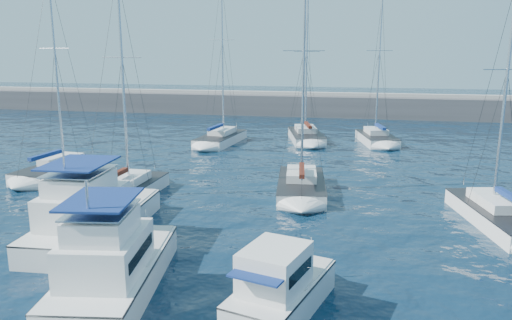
% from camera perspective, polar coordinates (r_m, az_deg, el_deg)
% --- Properties ---
extents(ground, '(220.00, 220.00, 0.00)m').
position_cam_1_polar(ground, '(26.10, -5.34, -9.39)').
color(ground, black).
rests_on(ground, ground).
extents(breakwater, '(160.00, 6.00, 4.45)m').
position_cam_1_polar(breakwater, '(75.95, 6.24, 5.93)').
color(breakwater, '#424244').
rests_on(breakwater, ground).
extents(motor_yacht_port_inner, '(4.42, 9.92, 4.69)m').
position_cam_1_polar(motor_yacht_port_inner, '(27.65, -18.25, -6.22)').
color(motor_yacht_port_inner, silver).
rests_on(motor_yacht_port_inner, ground).
extents(motor_yacht_stbd_inner, '(4.57, 8.97, 4.69)m').
position_cam_1_polar(motor_yacht_stbd_inner, '(21.36, -16.03, -11.71)').
color(motor_yacht_stbd_inner, silver).
rests_on(motor_yacht_stbd_inner, ground).
extents(motor_yacht_stbd_outer, '(3.78, 5.95, 3.20)m').
position_cam_1_polar(motor_yacht_stbd_outer, '(19.24, 2.70, -14.65)').
color(motor_yacht_stbd_outer, silver).
rests_on(motor_yacht_stbd_outer, ground).
extents(sailboat_mid_a, '(3.79, 7.78, 15.70)m').
position_cam_1_polar(sailboat_mid_a, '(41.87, -21.64, -1.02)').
color(sailboat_mid_a, silver).
rests_on(sailboat_mid_a, ground).
extents(sailboat_mid_b, '(3.16, 8.49, 14.75)m').
position_cam_1_polar(sailboat_mid_b, '(34.06, -14.90, -3.57)').
color(sailboat_mid_b, silver).
rests_on(sailboat_mid_b, ground).
extents(sailboat_mid_d, '(4.08, 8.18, 15.45)m').
position_cam_1_polar(sailboat_mid_d, '(34.56, 5.20, -2.94)').
color(sailboat_mid_d, silver).
rests_on(sailboat_mid_d, ground).
extents(sailboat_mid_e, '(4.74, 8.88, 13.80)m').
position_cam_1_polar(sailboat_mid_e, '(31.61, 26.02, -5.73)').
color(sailboat_mid_e, silver).
rests_on(sailboat_mid_e, ground).
extents(sailboat_back_a, '(3.91, 8.47, 17.18)m').
position_cam_1_polar(sailboat_back_a, '(52.71, -4.04, 2.50)').
color(sailboat_back_a, silver).
rests_on(sailboat_back_a, ground).
extents(sailboat_back_b, '(5.02, 8.74, 15.21)m').
position_cam_1_polar(sailboat_back_b, '(54.34, 5.73, 2.74)').
color(sailboat_back_b, silver).
rests_on(sailboat_back_b, ground).
extents(sailboat_back_c, '(4.56, 7.65, 15.37)m').
position_cam_1_polar(sailboat_back_c, '(54.22, 13.62, 2.45)').
color(sailboat_back_c, silver).
rests_on(sailboat_back_c, ground).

